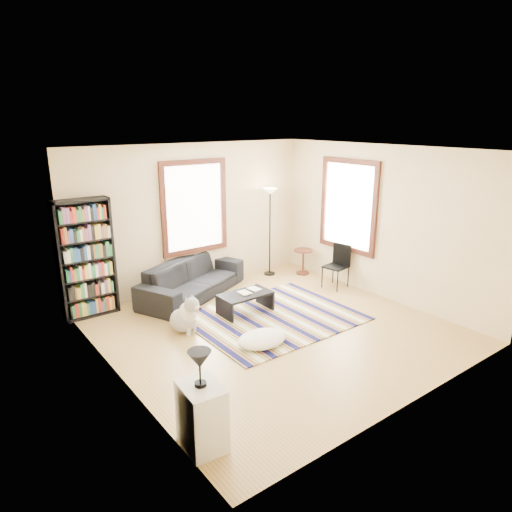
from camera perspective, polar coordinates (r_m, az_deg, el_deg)
floor at (r=7.41m, az=2.35°, el=-9.45°), size 5.00×5.00×0.10m
ceiling at (r=6.66m, az=2.65°, el=13.54°), size 5.00×5.00×0.10m
wall_back at (r=8.96m, az=-7.92°, el=4.88°), size 5.00×0.10×2.80m
wall_front at (r=5.28m, az=20.34°, el=-4.56°), size 5.00×0.10×2.80m
wall_left at (r=5.70m, az=-17.80°, el=-2.73°), size 0.10×5.00×2.80m
wall_right at (r=8.69m, az=15.66°, el=4.05°), size 0.10×5.00×2.80m
window_back at (r=8.85m, az=-7.71°, el=6.07°), size 1.20×0.06×1.60m
window_right at (r=9.09m, az=11.47°, el=6.17°), size 0.06×1.20×1.60m
rug at (r=7.78m, az=2.21°, el=-7.64°), size 2.69×2.15×0.02m
sofa at (r=8.66m, az=-7.96°, el=-2.84°), size 1.79×2.48×0.68m
bookshelf at (r=8.05m, az=-20.50°, el=-0.35°), size 0.90×0.30×2.00m
coffee_table at (r=7.89m, az=-1.35°, el=-5.90°), size 1.00×0.72×0.36m
book_a at (r=7.77m, az=-1.96°, el=-4.77°), size 0.23×0.18×0.02m
book_b at (r=7.94m, az=-0.69°, el=-4.28°), size 0.24×0.19×0.02m
floor_cushion at (r=6.86m, az=0.74°, el=-10.33°), size 0.84×0.67×0.19m
floor_lamp at (r=9.60m, az=1.74°, el=2.97°), size 0.34×0.34×1.86m
side_table at (r=9.86m, az=5.90°, el=-0.72°), size 0.51×0.51×0.54m
folding_chair at (r=9.11m, az=9.94°, el=-1.32°), size 0.48×0.47×0.86m
white_cabinet at (r=4.91m, az=-6.79°, el=-19.24°), size 0.42×0.53×0.70m
table_lamp at (r=4.61m, az=-7.03°, el=-13.81°), size 0.24×0.24×0.38m
dog at (r=7.29m, az=-9.20°, el=-7.08°), size 0.60×0.71×0.60m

